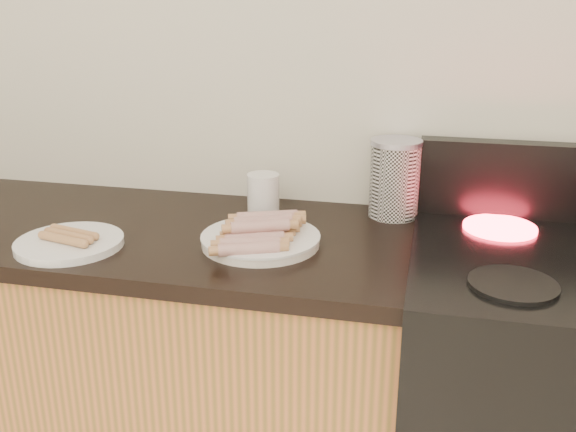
% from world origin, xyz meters
% --- Properties ---
extents(wall_back, '(4.00, 0.04, 2.60)m').
position_xyz_m(wall_back, '(0.00, 2.00, 1.30)').
color(wall_back, silver).
rests_on(wall_back, ground).
extents(cabinet_base, '(2.20, 0.59, 0.86)m').
position_xyz_m(cabinet_base, '(-0.70, 1.69, 0.43)').
color(cabinet_base, '#B66736').
rests_on(cabinet_base, floor).
extents(counter_slab, '(2.20, 0.62, 0.04)m').
position_xyz_m(counter_slab, '(-0.70, 1.69, 0.88)').
color(counter_slab, black).
rests_on(counter_slab, cabinet_base).
extents(stove_panel, '(0.76, 0.06, 0.20)m').
position_xyz_m(stove_panel, '(0.78, 1.96, 1.01)').
color(stove_panel, black).
rests_on(stove_panel, stove).
extents(burner_near_left, '(0.18, 0.18, 0.01)m').
position_xyz_m(burner_near_left, '(0.61, 1.51, 0.92)').
color(burner_near_left, black).
rests_on(burner_near_left, stove).
extents(burner_far_left, '(0.18, 0.18, 0.01)m').
position_xyz_m(burner_far_left, '(0.61, 1.84, 0.92)').
color(burner_far_left, '#FF1E2D').
rests_on(burner_far_left, stove).
extents(main_plate, '(0.37, 0.37, 0.02)m').
position_xyz_m(main_plate, '(0.04, 1.64, 0.91)').
color(main_plate, white).
rests_on(main_plate, counter_slab).
extents(side_plate, '(0.33, 0.33, 0.02)m').
position_xyz_m(side_plate, '(-0.40, 1.52, 0.91)').
color(side_plate, silver).
rests_on(side_plate, counter_slab).
extents(hotdog_pile, '(0.14, 0.29, 0.05)m').
position_xyz_m(hotdog_pile, '(0.04, 1.64, 0.94)').
color(hotdog_pile, maroon).
rests_on(hotdog_pile, main_plate).
extents(plain_sausages, '(0.13, 0.10, 0.02)m').
position_xyz_m(plain_sausages, '(-0.40, 1.52, 0.93)').
color(plain_sausages, '#DC855D').
rests_on(plain_sausages, side_plate).
extents(canister, '(0.14, 0.14, 0.21)m').
position_xyz_m(canister, '(0.34, 1.92, 1.01)').
color(canister, white).
rests_on(canister, counter_slab).
extents(mug, '(0.10, 0.10, 0.11)m').
position_xyz_m(mug, '(-0.01, 1.87, 0.95)').
color(mug, white).
rests_on(mug, counter_slab).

